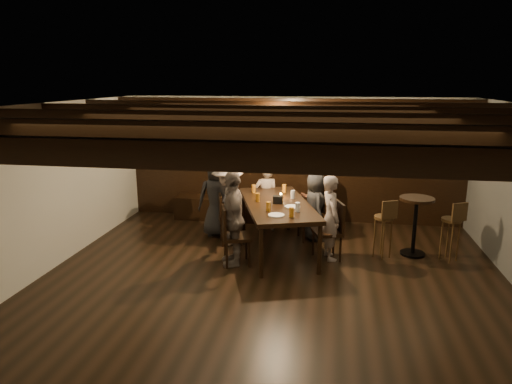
% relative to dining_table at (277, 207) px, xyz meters
% --- Properties ---
extents(room, '(7.00, 7.00, 7.00)m').
position_rel_dining_table_xyz_m(room, '(-0.20, 0.54, 0.33)').
color(room, black).
rests_on(room, ground).
extents(dining_table, '(1.59, 2.35, 0.81)m').
position_rel_dining_table_xyz_m(dining_table, '(0.00, 0.00, 0.00)').
color(dining_table, black).
rests_on(dining_table, floor).
extents(chair_left_near, '(0.49, 0.49, 0.85)m').
position_rel_dining_table_xyz_m(chair_left_near, '(-0.82, 0.21, -0.48)').
color(chair_left_near, black).
rests_on(chair_left_near, floor).
extents(chair_left_far, '(0.51, 0.51, 0.89)m').
position_rel_dining_table_xyz_m(chair_left_far, '(-0.54, -0.65, -0.47)').
color(chair_left_far, black).
rests_on(chair_left_far, floor).
extents(chair_right_near, '(0.57, 0.57, 0.99)m').
position_rel_dining_table_xyz_m(chair_right_near, '(0.55, 0.65, -0.44)').
color(chair_right_near, black).
rests_on(chair_right_near, floor).
extents(chair_right_far, '(0.52, 0.52, 0.90)m').
position_rel_dining_table_xyz_m(chair_right_far, '(0.82, -0.21, -0.47)').
color(chair_right_far, black).
rests_on(chair_right_far, floor).
extents(person_bench_left, '(0.78, 0.63, 1.39)m').
position_rel_dining_table_xyz_m(person_bench_left, '(-1.13, 0.58, -0.05)').
color(person_bench_left, '#2A292C').
rests_on(person_bench_left, floor).
extents(person_bench_centre, '(0.51, 0.42, 1.22)m').
position_rel_dining_table_xyz_m(person_bench_centre, '(-0.33, 1.00, -0.13)').
color(person_bench_centre, gray).
rests_on(person_bench_centre, floor).
extents(person_bench_right, '(0.72, 0.64, 1.25)m').
position_rel_dining_table_xyz_m(person_bench_right, '(0.58, 1.13, -0.12)').
color(person_bench_right, brown).
rests_on(person_bench_right, floor).
extents(person_left_near, '(0.77, 1.02, 1.39)m').
position_rel_dining_table_xyz_m(person_left_near, '(-0.85, 0.20, -0.04)').
color(person_left_near, '#B4A099').
rests_on(person_left_near, floor).
extents(person_left_far, '(0.59, 0.91, 1.43)m').
position_rel_dining_table_xyz_m(person_left_far, '(-0.57, -0.66, -0.02)').
color(person_left_far, slate).
rests_on(person_left_far, floor).
extents(person_right_near, '(0.54, 0.66, 1.18)m').
position_rel_dining_table_xyz_m(person_right_near, '(0.57, 0.66, -0.15)').
color(person_right_near, '#2A2A2D').
rests_on(person_right_near, floor).
extents(person_right_far, '(0.45, 0.56, 1.32)m').
position_rel_dining_table_xyz_m(person_right_far, '(0.85, -0.20, -0.08)').
color(person_right_far, gray).
rests_on(person_right_far, floor).
extents(pint_a, '(0.07, 0.07, 0.14)m').
position_rel_dining_table_xyz_m(pint_a, '(-0.48, 0.58, 0.14)').
color(pint_a, '#BF7219').
rests_on(pint_a, dining_table).
extents(pint_b, '(0.07, 0.07, 0.14)m').
position_rel_dining_table_xyz_m(pint_b, '(0.04, 0.70, 0.14)').
color(pint_b, '#BF7219').
rests_on(pint_b, dining_table).
extents(pint_c, '(0.07, 0.07, 0.14)m').
position_rel_dining_table_xyz_m(pint_c, '(-0.32, 0.00, 0.14)').
color(pint_c, '#BF7219').
rests_on(pint_c, dining_table).
extents(pint_d, '(0.07, 0.07, 0.14)m').
position_rel_dining_table_xyz_m(pint_d, '(0.22, 0.28, 0.14)').
color(pint_d, silver).
rests_on(pint_d, dining_table).
extents(pint_e, '(0.07, 0.07, 0.14)m').
position_rel_dining_table_xyz_m(pint_e, '(-0.07, -0.50, 0.14)').
color(pint_e, '#BF7219').
rests_on(pint_e, dining_table).
extents(pint_f, '(0.07, 0.07, 0.14)m').
position_rel_dining_table_xyz_m(pint_f, '(0.36, -0.46, 0.14)').
color(pint_f, silver).
rests_on(pint_f, dining_table).
extents(pint_g, '(0.07, 0.07, 0.14)m').
position_rel_dining_table_xyz_m(pint_g, '(0.30, -0.75, 0.14)').
color(pint_g, '#BF7219').
rests_on(pint_g, dining_table).
extents(plate_near, '(0.24, 0.24, 0.01)m').
position_rel_dining_table_xyz_m(plate_near, '(0.07, -0.71, 0.07)').
color(plate_near, white).
rests_on(plate_near, dining_table).
extents(plate_far, '(0.24, 0.24, 0.01)m').
position_rel_dining_table_xyz_m(plate_far, '(0.26, -0.23, 0.07)').
color(plate_far, white).
rests_on(plate_far, dining_table).
extents(condiment_caddy, '(0.15, 0.10, 0.12)m').
position_rel_dining_table_xyz_m(condiment_caddy, '(0.02, -0.05, 0.13)').
color(condiment_caddy, black).
rests_on(condiment_caddy, dining_table).
extents(candle, '(0.05, 0.05, 0.05)m').
position_rel_dining_table_xyz_m(candle, '(0.02, 0.32, 0.09)').
color(candle, beige).
rests_on(candle, dining_table).
extents(high_top_table, '(0.53, 0.53, 0.94)m').
position_rel_dining_table_xyz_m(high_top_table, '(2.16, 0.18, -0.13)').
color(high_top_table, black).
rests_on(high_top_table, floor).
extents(bar_stool_left, '(0.34, 0.35, 0.95)m').
position_rel_dining_table_xyz_m(bar_stool_left, '(1.66, -0.03, -0.39)').
color(bar_stool_left, '#3E2913').
rests_on(bar_stool_left, floor).
extents(bar_stool_right, '(0.34, 0.35, 0.95)m').
position_rel_dining_table_xyz_m(bar_stool_right, '(2.66, 0.02, -0.39)').
color(bar_stool_right, '#3E2913').
rests_on(bar_stool_right, floor).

